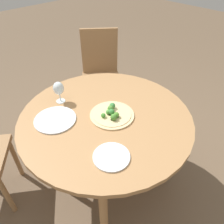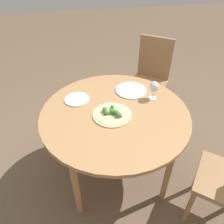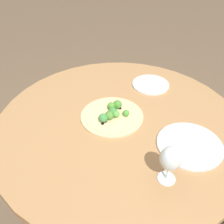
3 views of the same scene
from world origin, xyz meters
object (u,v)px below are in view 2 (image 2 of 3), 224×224
at_px(pizza, 112,114).
at_px(plate_far, 77,99).
at_px(chair_2, 150,77).
at_px(wine_glass, 154,87).
at_px(plate_near, 131,90).

relative_size(pizza, plate_far, 1.45).
bearing_deg(chair_2, wine_glass, -73.03).
xyz_separation_m(chair_2, plate_near, (-0.54, 0.38, 0.22)).
bearing_deg(plate_far, plate_near, -84.20).
height_order(pizza, plate_far, pizza).
distance_m(pizza, wine_glass, 0.42).
height_order(wine_glass, plate_near, wine_glass).
bearing_deg(plate_near, plate_far, 95.80).
distance_m(chair_2, wine_glass, 0.79).
xyz_separation_m(chair_2, plate_far, (-0.59, 0.86, 0.22)).
bearing_deg(plate_far, wine_glass, -98.71).
relative_size(chair_2, wine_glass, 5.96).
bearing_deg(plate_far, chair_2, -55.67).
bearing_deg(wine_glass, plate_far, 81.29).
distance_m(wine_glass, plate_far, 0.64).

